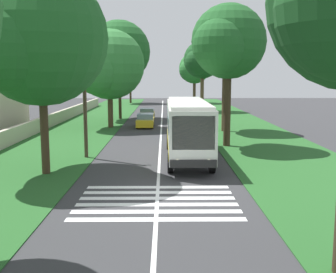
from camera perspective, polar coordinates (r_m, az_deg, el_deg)
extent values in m
plane|color=#333335|center=(19.09, -1.45, -7.82)|extent=(160.00, 160.00, 0.00)
cube|color=#235623|center=(34.80, -14.67, -0.63)|extent=(120.00, 8.00, 0.04)
cube|color=#235623|center=(34.65, 12.65, -0.60)|extent=(120.00, 8.00, 0.04)
cube|color=silver|center=(33.75, -1.04, -0.66)|extent=(110.00, 0.16, 0.01)
cube|color=silver|center=(26.46, 2.71, 1.39)|extent=(11.00, 2.50, 2.90)
cube|color=slate|center=(26.70, 2.68, 2.58)|extent=(9.68, 2.54, 0.85)
cube|color=slate|center=(21.01, 3.55, 0.50)|extent=(0.08, 2.20, 1.74)
cube|color=#B29E19|center=(26.60, 2.70, -0.75)|extent=(10.78, 2.53, 0.36)
cube|color=silver|center=(26.31, 2.73, 4.72)|extent=(10.56, 2.30, 0.18)
cube|color=black|center=(21.17, 3.53, -3.77)|extent=(0.16, 2.40, 0.40)
sphere|color=#F2EDCC|center=(21.16, 1.34, -3.41)|extent=(0.24, 0.24, 0.24)
sphere|color=#F2EDCC|center=(21.27, 5.69, -3.38)|extent=(0.24, 0.24, 0.24)
cylinder|color=black|center=(22.83, 0.34, -3.68)|extent=(1.10, 0.32, 1.10)
cylinder|color=black|center=(30.10, 0.13, -0.72)|extent=(1.10, 0.32, 1.10)
cylinder|color=black|center=(22.98, 6.10, -3.65)|extent=(1.10, 0.32, 1.10)
cylinder|color=black|center=(30.22, 4.50, -0.71)|extent=(1.10, 0.32, 1.10)
cube|color=silver|center=(15.75, -1.66, -11.38)|extent=(0.45, 6.80, 0.01)
cube|color=silver|center=(16.60, -1.60, -10.33)|extent=(0.45, 6.80, 0.01)
cube|color=silver|center=(17.46, -1.54, -9.38)|extent=(0.45, 6.80, 0.01)
cube|color=silver|center=(18.31, -1.49, -8.52)|extent=(0.45, 6.80, 0.01)
cube|color=silver|center=(19.18, -1.45, -7.73)|extent=(0.45, 6.80, 0.01)
cube|color=silver|center=(20.04, -1.41, -7.01)|extent=(0.45, 6.80, 0.01)
cube|color=gold|center=(43.08, -3.14, 2.01)|extent=(4.30, 1.75, 0.70)
cube|color=slate|center=(42.92, -3.15, 2.83)|extent=(2.00, 1.61, 0.55)
cylinder|color=black|center=(41.81, -4.29, 1.52)|extent=(0.64, 0.22, 0.64)
cylinder|color=black|center=(44.49, -4.06, 1.94)|extent=(0.64, 0.22, 0.64)
cylinder|color=black|center=(41.74, -2.15, 1.53)|extent=(0.64, 0.22, 0.64)
cylinder|color=black|center=(44.42, -2.05, 1.95)|extent=(0.64, 0.22, 0.64)
cube|color=gold|center=(49.98, -2.91, 2.91)|extent=(4.30, 1.75, 0.70)
cube|color=slate|center=(49.83, -2.92, 3.61)|extent=(2.00, 1.61, 0.55)
cylinder|color=black|center=(48.70, -3.89, 2.51)|extent=(0.64, 0.22, 0.64)
cylinder|color=black|center=(51.38, -3.71, 2.82)|extent=(0.64, 0.22, 0.64)
cylinder|color=black|center=(48.63, -2.05, 2.51)|extent=(0.64, 0.22, 0.64)
cylinder|color=black|center=(51.32, -1.97, 2.82)|extent=(0.64, 0.22, 0.64)
cube|color=gray|center=(58.83, 0.98, 3.75)|extent=(4.30, 1.75, 0.70)
cube|color=slate|center=(58.68, 0.99, 4.35)|extent=(2.00, 1.61, 0.55)
cylinder|color=black|center=(57.49, 0.24, 3.43)|extent=(0.64, 0.22, 0.64)
cylinder|color=black|center=(60.18, 0.20, 3.66)|extent=(0.64, 0.22, 0.64)
cylinder|color=black|center=(57.53, 1.79, 3.43)|extent=(0.64, 0.22, 0.64)
cylinder|color=black|center=(60.22, 1.69, 3.66)|extent=(0.64, 0.22, 0.64)
cylinder|color=#3D2D1E|center=(51.02, -6.67, 5.86)|extent=(0.37, 0.37, 6.09)
sphere|color=#1E5623|center=(51.05, -6.77, 11.59)|extent=(7.50, 7.50, 7.50)
sphere|color=#1E5623|center=(53.25, -6.49, 10.86)|extent=(4.80, 4.80, 4.80)
sphere|color=#1E5623|center=(49.29, -8.32, 11.02)|extent=(4.82, 4.82, 4.82)
cylinder|color=#3D2D1E|center=(23.18, -16.74, 1.49)|extent=(0.44, 0.44, 5.28)
sphere|color=#1E5623|center=(23.11, -17.23, 12.87)|extent=(7.12, 7.12, 7.12)
sphere|color=#1E5623|center=(25.12, -15.76, 11.33)|extent=(5.06, 5.06, 5.06)
sphere|color=#1E5623|center=(21.72, -21.29, 11.58)|extent=(4.43, 4.43, 4.43)
cylinder|color=#3D2D1E|center=(80.27, -5.22, 6.90)|extent=(0.39, 0.39, 6.36)
sphere|color=#19471E|center=(80.29, -5.27, 10.40)|extent=(6.28, 6.28, 6.28)
sphere|color=#19471E|center=(82.16, -5.15, 10.03)|extent=(4.14, 4.14, 4.14)
sphere|color=#19471E|center=(78.80, -6.05, 10.08)|extent=(4.54, 4.54, 4.54)
cylinder|color=#4C3826|center=(42.77, -7.97, 4.24)|extent=(0.54, 0.54, 4.45)
sphere|color=#337A38|center=(42.67, -8.09, 9.84)|extent=(7.09, 7.09, 7.09)
sphere|color=#337A38|center=(44.77, -7.71, 9.10)|extent=(4.06, 4.06, 4.06)
sphere|color=#337A38|center=(41.06, -9.89, 9.12)|extent=(4.89, 4.89, 4.89)
sphere|color=#19471E|center=(12.89, 22.12, 14.55)|extent=(2.90, 2.90, 2.90)
cylinder|color=brown|center=(61.93, 4.73, 6.32)|extent=(0.53, 0.53, 6.07)
sphere|color=#19471E|center=(61.93, 4.78, 10.54)|extent=(5.55, 5.55, 5.55)
sphere|color=#19471E|center=(63.58, 4.64, 10.11)|extent=(3.22, 3.22, 3.22)
sphere|color=#19471E|center=(60.47, 4.10, 10.21)|extent=(3.71, 3.71, 3.71)
cylinder|color=#4C3826|center=(80.27, 3.66, 6.45)|extent=(0.56, 0.56, 5.06)
sphere|color=#286B2D|center=(80.23, 3.69, 9.42)|extent=(5.93, 5.93, 5.93)
sphere|color=#286B2D|center=(82.00, 3.59, 9.09)|extent=(3.30, 3.30, 3.30)
sphere|color=#286B2D|center=(78.69, 3.11, 9.12)|extent=(4.24, 4.24, 4.24)
cylinder|color=#4C3826|center=(39.80, 7.83, 5.36)|extent=(0.52, 0.52, 6.43)
sphere|color=#1E5623|center=(39.83, 7.97, 12.12)|extent=(5.36, 5.36, 5.36)
sphere|color=#1E5623|center=(41.39, 7.63, 11.42)|extent=(3.90, 3.90, 3.90)
sphere|color=#1E5623|center=(38.37, 7.04, 11.67)|extent=(2.97, 2.97, 2.97)
cylinder|color=#3D2D1E|center=(31.36, 8.20, 4.38)|extent=(0.52, 0.52, 6.26)
sphere|color=#1E5623|center=(31.38, 8.39, 12.87)|extent=(5.50, 5.50, 5.50)
sphere|color=#1E5623|center=(32.98, 7.92, 11.94)|extent=(3.10, 3.10, 3.10)
sphere|color=#1E5623|center=(29.87, 7.18, 12.33)|extent=(3.91, 3.91, 3.91)
cylinder|color=#473828|center=(27.07, -11.45, 5.76)|extent=(0.24, 0.24, 8.23)
cube|color=#3D3326|center=(27.15, -11.68, 13.18)|extent=(0.12, 1.40, 0.12)
cube|color=#B2A893|center=(40.40, -17.66, 1.42)|extent=(70.00, 0.40, 1.29)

